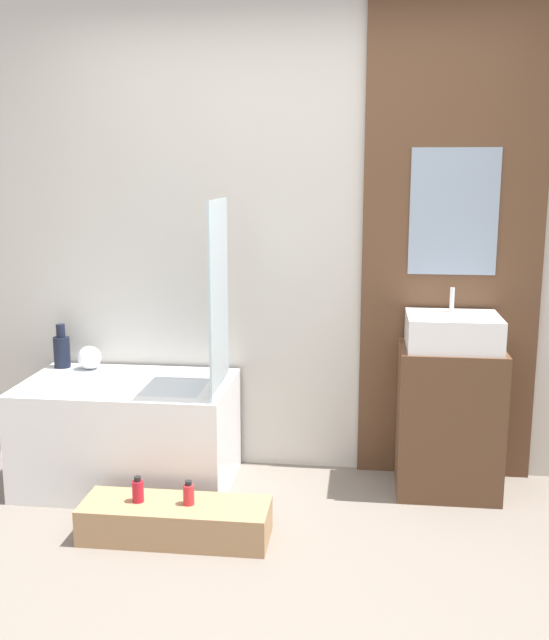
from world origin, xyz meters
The scene contains 12 objects.
ground_plane centered at (0.00, 0.00, 0.00)m, with size 12.00×12.00×0.00m, color slate.
wall_tiled_back centered at (0.00, 1.58, 1.30)m, with size 4.20×0.06×2.60m, color beige.
wall_wood_accent centered at (0.84, 1.53, 1.31)m, with size 0.94×0.04×2.60m.
bathtub centered at (-0.85, 1.19, 0.29)m, with size 1.10×0.68×0.57m.
glass_shower_screen centered at (-0.33, 1.09, 1.05)m, with size 0.01×0.44×0.96m, color silver.
wooden_step_bench centered at (-0.45, 0.61, 0.08)m, with size 0.87×0.29×0.17m, color #A87F56.
vanity_cabinet centered at (0.84, 1.30, 0.39)m, with size 0.52×0.41×0.78m, color brown.
sink centered at (0.84, 1.30, 0.86)m, with size 0.47×0.38×0.30m.
vase_tall_dark centered at (-1.30, 1.43, 0.67)m, with size 0.09×0.09×0.25m.
vase_round_light centered at (-1.13, 1.41, 0.63)m, with size 0.13×0.13×0.13m, color white.
bottle_soap_primary centered at (-0.62, 0.61, 0.22)m, with size 0.05×0.05×0.12m.
bottle_soap_secondary centered at (-0.38, 0.61, 0.22)m, with size 0.05×0.05×0.11m.
Camera 1 is at (0.39, -2.50, 1.67)m, focal length 42.00 mm.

